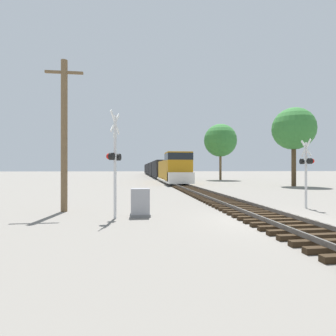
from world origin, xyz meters
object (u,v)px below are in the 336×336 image
(utility_pole, at_px, (64,134))
(tree_far_right, at_px, (294,129))
(freight_train, at_px, (155,169))
(crossing_signal_far, at_px, (306,166))
(tree_mid_background, at_px, (220,140))
(relay_cabinet, at_px, (140,203))
(crossing_signal_near, at_px, (115,159))

(utility_pole, xyz_separation_m, tree_far_right, (22.31, 15.90, 3.04))
(freight_train, distance_m, utility_pole, 59.00)
(crossing_signal_far, bearing_deg, tree_far_right, -26.16)
(freight_train, height_order, tree_mid_background, tree_mid_background)
(freight_train, xyz_separation_m, tree_mid_background, (10.14, -25.08, 5.34))
(tree_far_right, relative_size, tree_mid_background, 0.91)
(relay_cabinet, bearing_deg, crossing_signal_near, -163.75)
(relay_cabinet, bearing_deg, tree_far_right, 43.50)
(crossing_signal_far, height_order, tree_mid_background, tree_mid_background)
(crossing_signal_near, xyz_separation_m, crossing_signal_far, (9.87, 1.62, -0.25))
(freight_train, xyz_separation_m, crossing_signal_near, (-6.28, -60.41, 0.55))
(crossing_signal_near, height_order, utility_pole, utility_pole)
(utility_pole, bearing_deg, freight_train, 81.35)
(freight_train, xyz_separation_m, relay_cabinet, (-5.20, -60.09, -1.35))
(tree_far_right, bearing_deg, tree_mid_background, 100.78)
(relay_cabinet, bearing_deg, crossing_signal_far, 8.44)
(crossing_signal_far, distance_m, utility_pole, 12.56)
(utility_pole, xyz_separation_m, tree_mid_background, (19.01, 33.22, 3.48))
(freight_train, distance_m, crossing_signal_far, 58.90)
(crossing_signal_near, distance_m, utility_pole, 3.58)
(relay_cabinet, distance_m, tree_far_right, 26.45)
(crossing_signal_far, xyz_separation_m, relay_cabinet, (-8.78, -1.30, -1.65))
(crossing_signal_near, distance_m, tree_far_right, 27.06)
(crossing_signal_near, xyz_separation_m, relay_cabinet, (1.09, 0.32, -1.90))
(tree_far_right, bearing_deg, relay_cabinet, -136.50)
(utility_pole, distance_m, tree_far_right, 27.56)
(freight_train, height_order, tree_far_right, tree_far_right)
(crossing_signal_near, height_order, crossing_signal_far, crossing_signal_near)
(crossing_signal_near, relative_size, relay_cabinet, 3.67)
(crossing_signal_near, relative_size, tree_far_right, 0.48)
(crossing_signal_near, xyz_separation_m, tree_far_right, (19.72, 18.01, 4.35))
(crossing_signal_far, relative_size, tree_mid_background, 0.35)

